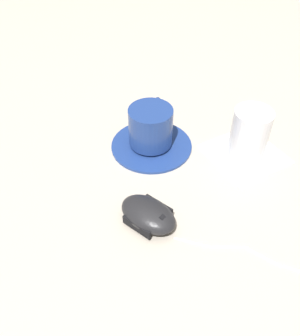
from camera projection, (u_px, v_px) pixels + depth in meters
ground_plane at (203, 164)px, 0.70m from camera, size 3.00×3.00×0.00m
saucer at (152, 145)px, 0.73m from camera, size 0.16×0.16×0.01m
coffee_cup at (151, 126)px, 0.71m from camera, size 0.11×0.09×0.07m
computer_mouse at (148, 214)px, 0.59m from camera, size 0.12×0.10×0.04m
mouse_cable at (283, 259)px, 0.55m from camera, size 0.15×0.28×0.00m
napkin_under_glass at (245, 154)px, 0.72m from camera, size 0.15×0.15×0.00m
drinking_glass at (249, 135)px, 0.68m from camera, size 0.07×0.07×0.10m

